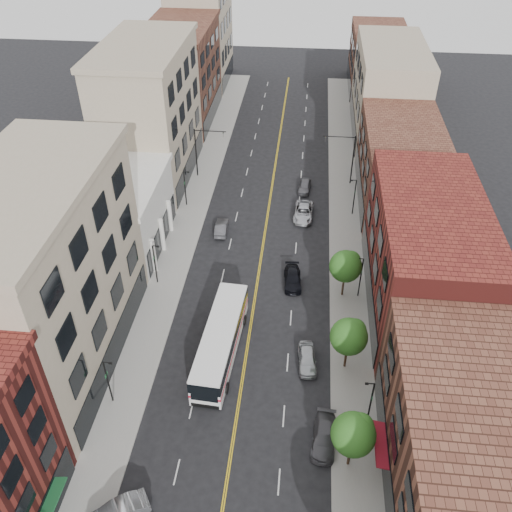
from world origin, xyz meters
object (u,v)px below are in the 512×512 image
(car_parked_mid, at_px, (324,437))
(car_lane_c, at_px, (305,186))
(city_bus, at_px, (221,340))
(car_lane_b, at_px, (304,212))
(car_lane_behind, at_px, (221,227))
(car_parked_far, at_px, (307,359))
(car_lane_a, at_px, (293,279))

(car_parked_mid, bearing_deg, car_lane_c, 98.52)
(city_bus, bearing_deg, car_lane_b, 77.63)
(car_lane_behind, xyz_separation_m, car_lane_b, (10.06, 4.44, 0.06))
(car_lane_behind, bearing_deg, car_parked_far, 116.34)
(car_parked_mid, distance_m, car_lane_a, 19.93)
(city_bus, relative_size, car_lane_a, 2.88)
(city_bus, bearing_deg, car_lane_behind, 102.32)
(car_parked_mid, height_order, car_lane_a, car_parked_mid)
(city_bus, xyz_separation_m, car_lane_a, (6.25, 11.04, -1.28))
(car_lane_behind, relative_size, car_lane_a, 0.90)
(car_parked_mid, bearing_deg, car_lane_a, 104.66)
(car_lane_b, bearing_deg, car_parked_mid, -82.45)
(car_parked_mid, distance_m, car_parked_far, 8.30)
(car_parked_far, bearing_deg, city_bus, 171.90)
(car_lane_c, bearing_deg, car_lane_behind, -126.76)
(car_lane_behind, relative_size, car_lane_b, 0.78)
(car_parked_far, bearing_deg, car_parked_mid, -83.97)
(city_bus, distance_m, car_lane_behind, 20.25)
(car_parked_mid, xyz_separation_m, car_lane_c, (-2.80, 39.65, 0.00))
(car_lane_c, bearing_deg, car_lane_a, -86.75)
(car_parked_far, xyz_separation_m, car_lane_a, (-1.92, 11.47, -0.05))
(car_parked_mid, height_order, car_lane_c, car_lane_c)
(car_lane_behind, distance_m, car_lane_b, 11.00)
(city_bus, xyz_separation_m, car_parked_mid, (9.77, -8.57, -1.26))
(car_parked_far, relative_size, car_lane_c, 1.04)
(city_bus, height_order, car_parked_mid, city_bus)
(car_lane_a, distance_m, car_lane_c, 20.04)
(car_lane_a, bearing_deg, car_lane_behind, 131.38)
(car_parked_far, relative_size, car_lane_b, 0.79)
(car_lane_a, bearing_deg, car_lane_b, 81.98)
(car_parked_mid, relative_size, car_lane_b, 0.89)
(car_lane_a, height_order, car_lane_b, car_lane_b)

